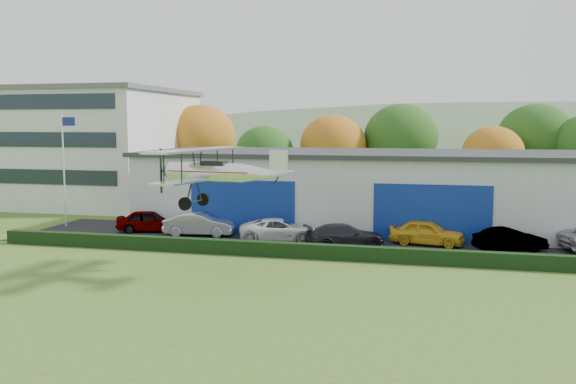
% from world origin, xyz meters
% --- Properties ---
extents(apron, '(48.00, 9.00, 0.05)m').
position_xyz_m(apron, '(3.00, 21.00, 0.03)').
color(apron, black).
rests_on(apron, ground).
extents(hedge, '(46.00, 0.60, 0.80)m').
position_xyz_m(hedge, '(3.00, 16.20, 0.40)').
color(hedge, black).
rests_on(hedge, ground).
extents(hangar, '(40.60, 12.60, 5.30)m').
position_xyz_m(hangar, '(5.00, 27.98, 2.66)').
color(hangar, '#B2B7BC').
rests_on(hangar, ground).
extents(office_block, '(20.60, 15.60, 10.40)m').
position_xyz_m(office_block, '(-28.00, 35.00, 5.21)').
color(office_block, silver).
rests_on(office_block, ground).
extents(flagpole, '(1.05, 0.10, 8.00)m').
position_xyz_m(flagpole, '(-19.88, 22.00, 4.78)').
color(flagpole, silver).
rests_on(flagpole, ground).
extents(tree_belt, '(75.70, 13.22, 10.12)m').
position_xyz_m(tree_belt, '(0.85, 40.62, 5.61)').
color(tree_belt, '#3D2614').
rests_on(tree_belt, ground).
extents(distant_hills, '(430.00, 196.00, 56.00)m').
position_xyz_m(distant_hills, '(-4.38, 140.00, -13.05)').
color(distant_hills, '#4C6642').
rests_on(distant_hills, ground).
extents(car_0, '(4.55, 2.77, 1.45)m').
position_xyz_m(car_0, '(-13.39, 21.55, 0.77)').
color(car_0, gray).
rests_on(car_0, apron).
extents(car_1, '(4.70, 2.24, 1.49)m').
position_xyz_m(car_1, '(-9.59, 20.96, 0.79)').
color(car_1, silver).
rests_on(car_1, apron).
extents(car_2, '(5.32, 3.28, 1.37)m').
position_xyz_m(car_2, '(-4.07, 20.42, 0.74)').
color(car_2, silver).
rests_on(car_2, apron).
extents(car_3, '(5.05, 3.66, 1.36)m').
position_xyz_m(car_3, '(0.09, 19.45, 0.73)').
color(car_3, black).
rests_on(car_3, apron).
extents(car_4, '(4.58, 2.43, 1.49)m').
position_xyz_m(car_4, '(4.75, 21.26, 0.79)').
color(car_4, gold).
rests_on(car_4, apron).
extents(car_5, '(4.24, 2.89, 1.32)m').
position_xyz_m(car_5, '(9.35, 20.47, 0.71)').
color(car_5, gray).
rests_on(car_5, apron).
extents(biplane, '(6.66, 7.65, 2.85)m').
position_xyz_m(biplane, '(-4.96, 11.62, 5.02)').
color(biplane, silver).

